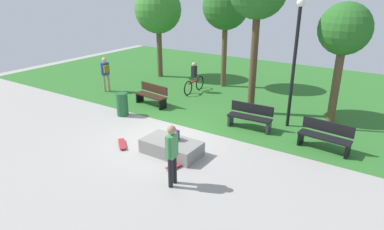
{
  "coord_description": "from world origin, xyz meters",
  "views": [
    {
      "loc": [
        6.43,
        -8.35,
        4.87
      ],
      "look_at": [
        0.83,
        0.21,
        0.92
      ],
      "focal_mm": 31.09,
      "sensor_mm": 36.0,
      "label": 1
    }
  ],
  "objects_px": {
    "lamp_post": "(295,53)",
    "trash_bin": "(122,104)",
    "backpack_on_ledge": "(174,135)",
    "skateboard_spare": "(178,164)",
    "park_bench_far_left": "(250,116)",
    "tree_leaning_ash": "(226,7)",
    "tree_broad_elm": "(345,31)",
    "park_bench_by_oak": "(325,136)",
    "cyclist_on_bicycle": "(194,80)",
    "pedestrian_with_backpack": "(106,71)",
    "concrete_ledge": "(172,147)",
    "skateboard_by_ledge": "(122,144)",
    "park_bench_far_right": "(152,95)",
    "skater_performing_trick": "(172,151)",
    "tree_young_birch": "(158,10)"
  },
  "relations": [
    {
      "from": "lamp_post",
      "to": "trash_bin",
      "type": "bearing_deg",
      "value": -156.53
    },
    {
      "from": "backpack_on_ledge",
      "to": "skateboard_spare",
      "type": "relative_size",
      "value": 0.39
    },
    {
      "from": "park_bench_far_left",
      "to": "tree_leaning_ash",
      "type": "relative_size",
      "value": 0.32
    },
    {
      "from": "tree_broad_elm",
      "to": "park_bench_by_oak",
      "type": "bearing_deg",
      "value": -82.39
    },
    {
      "from": "tree_broad_elm",
      "to": "cyclist_on_bicycle",
      "type": "relative_size",
      "value": 2.43
    },
    {
      "from": "skateboard_spare",
      "to": "pedestrian_with_backpack",
      "type": "relative_size",
      "value": 0.49
    },
    {
      "from": "park_bench_by_oak",
      "to": "park_bench_far_left",
      "type": "bearing_deg",
      "value": 174.2
    },
    {
      "from": "concrete_ledge",
      "to": "backpack_on_ledge",
      "type": "distance_m",
      "value": 0.4
    },
    {
      "from": "skateboard_by_ledge",
      "to": "park_bench_by_oak",
      "type": "relative_size",
      "value": 0.45
    },
    {
      "from": "lamp_post",
      "to": "pedestrian_with_backpack",
      "type": "xyz_separation_m",
      "value": [
        -8.92,
        -0.6,
        -1.71
      ]
    },
    {
      "from": "concrete_ledge",
      "to": "park_bench_far_right",
      "type": "height_order",
      "value": "park_bench_far_right"
    },
    {
      "from": "concrete_ledge",
      "to": "backpack_on_ledge",
      "type": "xyz_separation_m",
      "value": [
        0.02,
        0.12,
        0.38
      ]
    },
    {
      "from": "concrete_ledge",
      "to": "park_bench_by_oak",
      "type": "xyz_separation_m",
      "value": [
        3.9,
        2.9,
        0.26
      ]
    },
    {
      "from": "park_bench_far_right",
      "to": "trash_bin",
      "type": "height_order",
      "value": "trash_bin"
    },
    {
      "from": "park_bench_by_oak",
      "to": "skater_performing_trick",
      "type": "bearing_deg",
      "value": -123.4
    },
    {
      "from": "park_bench_far_right",
      "to": "tree_young_birch",
      "type": "bearing_deg",
      "value": 124.24
    },
    {
      "from": "park_bench_by_oak",
      "to": "trash_bin",
      "type": "relative_size",
      "value": 1.76
    },
    {
      "from": "pedestrian_with_backpack",
      "to": "skater_performing_trick",
      "type": "bearing_deg",
      "value": -32.85
    },
    {
      "from": "park_bench_far_left",
      "to": "cyclist_on_bicycle",
      "type": "height_order",
      "value": "cyclist_on_bicycle"
    },
    {
      "from": "tree_young_birch",
      "to": "concrete_ledge",
      "type": "bearing_deg",
      "value": -49.63
    },
    {
      "from": "tree_leaning_ash",
      "to": "park_bench_far_right",
      "type": "bearing_deg",
      "value": -105.12
    },
    {
      "from": "skateboard_by_ledge",
      "to": "park_bench_far_left",
      "type": "distance_m",
      "value": 4.66
    },
    {
      "from": "tree_broad_elm",
      "to": "concrete_ledge",
      "type": "bearing_deg",
      "value": -122.42
    },
    {
      "from": "skateboard_spare",
      "to": "tree_leaning_ash",
      "type": "height_order",
      "value": "tree_leaning_ash"
    },
    {
      "from": "park_bench_far_right",
      "to": "tree_young_birch",
      "type": "distance_m",
      "value": 5.96
    },
    {
      "from": "pedestrian_with_backpack",
      "to": "cyclist_on_bicycle",
      "type": "relative_size",
      "value": 0.93
    },
    {
      "from": "skateboard_by_ledge",
      "to": "trash_bin",
      "type": "xyz_separation_m",
      "value": [
        -1.94,
        2.04,
        0.4
      ]
    },
    {
      "from": "park_bench_far_left",
      "to": "skateboard_spare",
      "type": "bearing_deg",
      "value": -99.0
    },
    {
      "from": "skater_performing_trick",
      "to": "skateboard_spare",
      "type": "height_order",
      "value": "skater_performing_trick"
    },
    {
      "from": "tree_young_birch",
      "to": "pedestrian_with_backpack",
      "type": "xyz_separation_m",
      "value": [
        -0.35,
        -3.81,
        -2.66
      ]
    },
    {
      "from": "skater_performing_trick",
      "to": "tree_broad_elm",
      "type": "distance_m",
      "value": 7.78
    },
    {
      "from": "lamp_post",
      "to": "skateboard_spare",
      "type": "bearing_deg",
      "value": -109.55
    },
    {
      "from": "tree_young_birch",
      "to": "tree_broad_elm",
      "type": "xyz_separation_m",
      "value": [
        9.81,
        -1.8,
        -0.27
      ]
    },
    {
      "from": "concrete_ledge",
      "to": "pedestrian_with_backpack",
      "type": "distance_m",
      "value": 7.56
    },
    {
      "from": "tree_leaning_ash",
      "to": "backpack_on_ledge",
      "type": "bearing_deg",
      "value": -73.05
    },
    {
      "from": "pedestrian_with_backpack",
      "to": "park_bench_by_oak",
      "type": "bearing_deg",
      "value": -3.63
    },
    {
      "from": "skater_performing_trick",
      "to": "skateboard_by_ledge",
      "type": "xyz_separation_m",
      "value": [
        -2.76,
        0.95,
        -0.93
      ]
    },
    {
      "from": "skateboard_by_ledge",
      "to": "lamp_post",
      "type": "height_order",
      "value": "lamp_post"
    },
    {
      "from": "pedestrian_with_backpack",
      "to": "backpack_on_ledge",
      "type": "bearing_deg",
      "value": -27.43
    },
    {
      "from": "skater_performing_trick",
      "to": "cyclist_on_bicycle",
      "type": "bearing_deg",
      "value": 118.99
    },
    {
      "from": "park_bench_far_right",
      "to": "lamp_post",
      "type": "relative_size",
      "value": 0.36
    },
    {
      "from": "park_bench_far_left",
      "to": "trash_bin",
      "type": "height_order",
      "value": "trash_bin"
    },
    {
      "from": "concrete_ledge",
      "to": "lamp_post",
      "type": "distance_m",
      "value": 5.38
    },
    {
      "from": "backpack_on_ledge",
      "to": "skateboard_by_ledge",
      "type": "bearing_deg",
      "value": 25.3
    },
    {
      "from": "park_bench_by_oak",
      "to": "skateboard_by_ledge",
      "type": "bearing_deg",
      "value": -149.11
    },
    {
      "from": "tree_broad_elm",
      "to": "trash_bin",
      "type": "relative_size",
      "value": 4.73
    },
    {
      "from": "skateboard_spare",
      "to": "tree_young_birch",
      "type": "xyz_separation_m",
      "value": [
        -6.9,
        7.92,
        3.62
      ]
    },
    {
      "from": "tree_leaning_ash",
      "to": "lamp_post",
      "type": "relative_size",
      "value": 1.13
    },
    {
      "from": "park_bench_far_right",
      "to": "tree_broad_elm",
      "type": "height_order",
      "value": "tree_broad_elm"
    },
    {
      "from": "cyclist_on_bicycle",
      "to": "park_bench_by_oak",
      "type": "bearing_deg",
      "value": -23.39
    }
  ]
}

